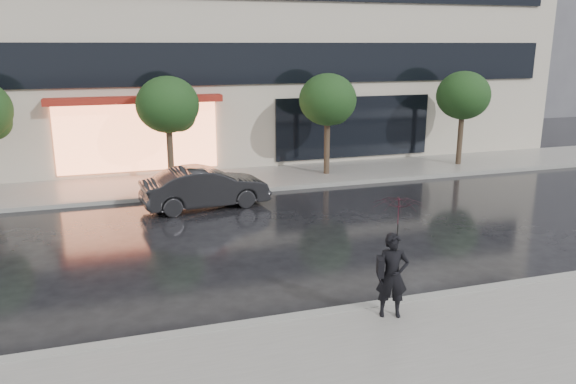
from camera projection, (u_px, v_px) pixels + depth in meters
name	position (u px, v px, depth m)	size (l,w,h in m)	color
ground	(367.00, 288.00, 12.00)	(120.00, 120.00, 0.00)	black
sidewalk_near	(454.00, 365.00, 8.99)	(60.00, 4.50, 0.12)	slate
sidewalk_far	(251.00, 179.00, 21.43)	(60.00, 3.50, 0.12)	slate
curb_near	(388.00, 305.00, 11.06)	(60.00, 0.25, 0.14)	gray
curb_far	(263.00, 189.00, 19.82)	(60.00, 0.25, 0.14)	gray
bg_building_right	(520.00, 4.00, 43.37)	(12.00, 12.00, 16.00)	#4C4C54
tree_mid_west	(169.00, 107.00, 19.64)	(2.20, 2.20, 3.99)	#33261C
tree_mid_east	(329.00, 102.00, 21.39)	(2.20, 2.20, 3.99)	#33261C
tree_far_east	(464.00, 97.00, 23.15)	(2.20, 2.20, 3.99)	#33261C
parked_car	(205.00, 188.00, 17.73)	(1.39, 3.97, 1.31)	black
pedestrian_with_umbrella	(396.00, 238.00, 10.13)	(1.19, 1.21, 2.31)	black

